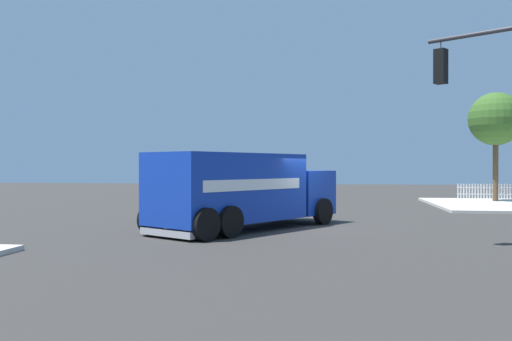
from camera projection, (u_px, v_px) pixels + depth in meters
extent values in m
plane|color=#33302D|center=(298.00, 227.00, 20.48)|extent=(100.00, 100.00, 0.00)
cube|color=#1438AD|center=(229.00, 187.00, 19.00)|extent=(5.09, 6.16, 2.31)
cube|color=#1438AD|center=(297.00, 192.00, 22.04)|extent=(3.04, 2.88, 1.70)
cube|color=black|center=(310.00, 183.00, 22.69)|extent=(1.75, 1.14, 0.88)
cube|color=#B2B2B7|center=(166.00, 233.00, 16.88)|extent=(2.06, 1.39, 0.21)
cube|color=white|center=(204.00, 183.00, 19.78)|extent=(2.58, 4.11, 0.36)
cube|color=white|center=(256.00, 185.00, 18.22)|extent=(2.58, 4.11, 0.36)
cylinder|color=black|center=(272.00, 208.00, 22.81)|extent=(0.77, 1.00, 1.00)
cylinder|color=black|center=(323.00, 211.00, 21.21)|extent=(0.77, 1.00, 1.00)
cylinder|color=black|center=(176.00, 217.00, 18.83)|extent=(0.77, 1.00, 1.00)
cylinder|color=black|center=(230.00, 222.00, 17.23)|extent=(0.77, 1.00, 1.00)
cylinder|color=black|center=(152.00, 219.00, 18.02)|extent=(0.77, 1.00, 1.00)
cylinder|color=black|center=(206.00, 224.00, 16.42)|extent=(0.77, 1.00, 1.00)
cylinder|color=#38383D|center=(441.00, 45.00, 15.23)|extent=(0.03, 0.03, 0.25)
cube|color=black|center=(441.00, 66.00, 15.24)|extent=(0.42, 0.42, 0.95)
sphere|color=red|center=(444.00, 56.00, 15.37)|extent=(0.20, 0.20, 0.20)
sphere|color=#EFA314|center=(444.00, 67.00, 15.37)|extent=(0.20, 0.20, 0.20)
sphere|color=#19CC4C|center=(444.00, 78.00, 15.37)|extent=(0.20, 0.20, 0.20)
cube|color=silver|center=(510.00, 191.00, 35.80)|extent=(0.08, 0.04, 0.95)
cube|color=silver|center=(507.00, 191.00, 35.83)|extent=(0.08, 0.04, 0.95)
cube|color=silver|center=(504.00, 191.00, 35.85)|extent=(0.08, 0.04, 0.95)
cube|color=silver|center=(501.00, 191.00, 35.88)|extent=(0.08, 0.04, 0.95)
cube|color=silver|center=(499.00, 191.00, 35.90)|extent=(0.08, 0.04, 0.95)
cube|color=silver|center=(496.00, 191.00, 35.93)|extent=(0.08, 0.04, 0.95)
cube|color=silver|center=(493.00, 191.00, 35.95)|extent=(0.08, 0.04, 0.95)
cube|color=silver|center=(490.00, 191.00, 35.98)|extent=(0.08, 0.04, 0.95)
cube|color=silver|center=(487.00, 191.00, 36.00)|extent=(0.08, 0.04, 0.95)
cube|color=silver|center=(484.00, 191.00, 36.03)|extent=(0.08, 0.04, 0.95)
cube|color=silver|center=(481.00, 191.00, 36.06)|extent=(0.08, 0.04, 0.95)
cube|color=silver|center=(478.00, 191.00, 36.08)|extent=(0.08, 0.04, 0.95)
cube|color=silver|center=(475.00, 191.00, 36.11)|extent=(0.08, 0.04, 0.95)
cube|color=silver|center=(472.00, 191.00, 36.13)|extent=(0.08, 0.04, 0.95)
cube|color=silver|center=(469.00, 191.00, 36.16)|extent=(0.08, 0.04, 0.95)
cube|color=silver|center=(467.00, 191.00, 36.18)|extent=(0.08, 0.04, 0.95)
cube|color=silver|center=(464.00, 191.00, 36.21)|extent=(0.08, 0.04, 0.95)
cube|color=silver|center=(461.00, 191.00, 36.23)|extent=(0.08, 0.04, 0.95)
cube|color=silver|center=(458.00, 191.00, 36.26)|extent=(0.08, 0.04, 0.95)
cube|color=silver|center=(504.00, 188.00, 35.87)|extent=(5.86, 0.03, 0.07)
cube|color=silver|center=(504.00, 194.00, 35.87)|extent=(5.86, 0.03, 0.07)
cylinder|color=brown|center=(496.00, 170.00, 33.27)|extent=(0.32, 0.32, 3.74)
sphere|color=#386023|center=(496.00, 119.00, 33.25)|extent=(3.17, 3.17, 3.17)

